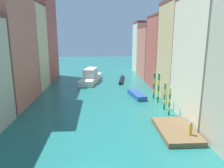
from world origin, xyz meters
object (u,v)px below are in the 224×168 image
(gondola_black, at_px, (122,80))
(vaporetto_white, at_px, (91,77))
(mooring_pole_2, at_px, (159,87))
(motorboat_0, at_px, (137,95))
(mooring_pole_3, at_px, (154,85))
(waterfront_dock, at_px, (176,130))
(mooring_pole_1, at_px, (165,96))
(person_on_dock, at_px, (191,129))
(mooring_pole_0, at_px, (170,101))

(gondola_black, bearing_deg, vaporetto_white, -173.98)
(mooring_pole_2, distance_m, motorboat_0, 4.97)
(mooring_pole_3, bearing_deg, mooring_pole_2, -86.12)
(waterfront_dock, xyz_separation_m, mooring_pole_1, (1.08, 7.99, 1.83))
(person_on_dock, xyz_separation_m, mooring_pole_0, (0.06, 7.19, 0.77))
(mooring_pole_0, relative_size, gondola_black, 0.43)
(waterfront_dock, bearing_deg, motorboat_0, 97.46)
(mooring_pole_3, xyz_separation_m, motorboat_0, (-2.85, 1.00, -2.03))
(gondola_black, height_order, motorboat_0, motorboat_0)
(mooring_pole_1, height_order, mooring_pole_3, mooring_pole_3)
(mooring_pole_2, bearing_deg, waterfront_dock, -95.39)
(mooring_pole_0, height_order, mooring_pole_3, mooring_pole_3)
(waterfront_dock, xyz_separation_m, mooring_pole_0, (0.99, 5.49, 1.76))
(mooring_pole_0, relative_size, motorboat_0, 0.66)
(gondola_black, bearing_deg, mooring_pole_1, -78.73)
(mooring_pole_0, bearing_deg, gondola_black, 99.91)
(person_on_dock, xyz_separation_m, mooring_pole_1, (0.15, 9.69, 0.84))
(gondola_black, bearing_deg, mooring_pole_0, -80.09)
(gondola_black, xyz_separation_m, motorboat_0, (1.23, -14.51, 0.17))
(mooring_pole_3, bearing_deg, mooring_pole_1, -88.46)
(vaporetto_white, distance_m, gondola_black, 7.75)
(mooring_pole_3, bearing_deg, vaporetto_white, 128.57)
(waterfront_dock, bearing_deg, mooring_pole_1, 82.31)
(mooring_pole_0, bearing_deg, mooring_pole_2, 89.14)
(mooring_pole_1, bearing_deg, waterfront_dock, -97.69)
(mooring_pole_1, xyz_separation_m, vaporetto_white, (-11.88, 20.46, -0.88))
(vaporetto_white, bearing_deg, motorboat_0, -57.08)
(mooring_pole_1, height_order, mooring_pole_2, mooring_pole_2)
(waterfront_dock, xyz_separation_m, mooring_pole_3, (0.92, 13.74, 2.15))
(waterfront_dock, xyz_separation_m, gondola_black, (-3.16, 29.25, -0.05))
(mooring_pole_0, height_order, motorboat_0, mooring_pole_0)
(mooring_pole_1, xyz_separation_m, motorboat_0, (-3.01, 6.75, -1.71))
(mooring_pole_0, relative_size, mooring_pole_3, 0.84)
(mooring_pole_1, relative_size, mooring_pole_3, 0.87)
(mooring_pole_3, distance_m, vaporetto_white, 18.84)
(vaporetto_white, distance_m, motorboat_0, 16.35)
(mooring_pole_1, height_order, motorboat_0, mooring_pole_1)
(mooring_pole_2, relative_size, gondola_black, 0.54)
(person_on_dock, relative_size, gondola_black, 0.16)
(gondola_black, bearing_deg, person_on_dock, -82.48)
(motorboat_0, bearing_deg, gondola_black, 94.85)
(waterfront_dock, bearing_deg, mooring_pole_3, 86.16)
(gondola_black, bearing_deg, mooring_pole_3, -75.25)
(person_on_dock, relative_size, mooring_pole_2, 0.30)
(gondola_black, bearing_deg, motorboat_0, -85.15)
(motorboat_0, bearing_deg, mooring_pole_3, -19.32)
(waterfront_dock, distance_m, mooring_pole_1, 8.26)
(mooring_pole_0, xyz_separation_m, mooring_pole_1, (0.09, 2.50, 0.07))
(waterfront_dock, relative_size, mooring_pole_2, 1.37)
(motorboat_0, bearing_deg, person_on_dock, -80.15)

